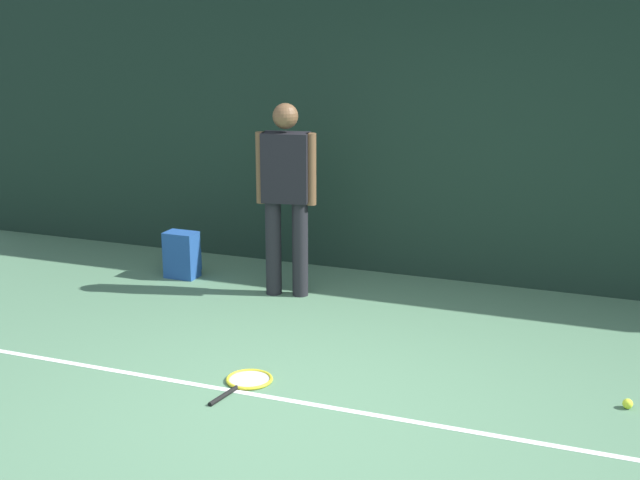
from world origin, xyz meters
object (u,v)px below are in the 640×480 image
(tennis_racket, at_px, (247,381))
(backpack, at_px, (183,255))
(tennis_player, at_px, (286,188))
(tennis_ball_by_fence, at_px, (628,404))

(tennis_racket, height_order, backpack, backpack)
(tennis_player, xyz_separation_m, backpack, (-1.13, 0.13, -0.76))
(tennis_ball_by_fence, bearing_deg, tennis_racket, -168.13)
(backpack, bearing_deg, tennis_ball_by_fence, 161.26)
(tennis_player, relative_size, tennis_ball_by_fence, 25.76)
(tennis_ball_by_fence, bearing_deg, backpack, 160.40)
(tennis_player, distance_m, tennis_ball_by_fence, 3.34)
(tennis_racket, relative_size, tennis_ball_by_fence, 9.58)
(tennis_racket, distance_m, tennis_ball_by_fence, 2.50)
(tennis_racket, bearing_deg, tennis_ball_by_fence, -69.22)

